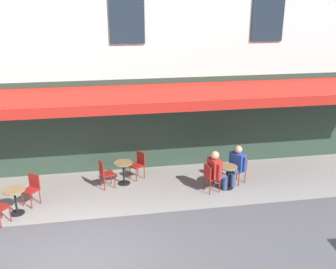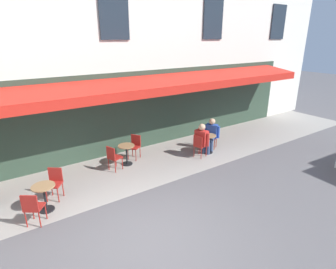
{
  "view_description": "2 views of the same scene",
  "coord_description": "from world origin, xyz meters",
  "px_view_note": "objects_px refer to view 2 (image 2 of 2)",
  "views": [
    {
      "loc": [
        -0.78,
        7.6,
        5.68
      ],
      "look_at": [
        -2.8,
        -3.97,
        1.55
      ],
      "focal_mm": 41.21,
      "sensor_mm": 36.0,
      "label": 1
    },
    {
      "loc": [
        2.61,
        4.62,
        4.43
      ],
      "look_at": [
        -3.13,
        -3.78,
        0.81
      ],
      "focal_mm": 29.23,
      "sensor_mm": 36.0,
      "label": 2
    }
  ],
  "objects_px": {
    "cafe_table_near_entrance": "(44,194)",
    "cafe_table_mid_terrace": "(208,141)",
    "cafe_chair_red_back_row": "(55,181)",
    "cafe_chair_red_kerbside": "(135,145)",
    "cafe_chair_red_under_awning": "(32,206)",
    "seated_patron_in_blue": "(211,133)",
    "cafe_chair_red_corner_right": "(212,135)",
    "cafe_chair_red_corner_left": "(113,156)",
    "seated_companion_in_red": "(203,139)",
    "cafe_table_streetside": "(126,152)",
    "cafe_chair_red_facing_street": "(199,144)"
  },
  "relations": [
    {
      "from": "cafe_table_near_entrance",
      "to": "cafe_table_mid_terrace",
      "type": "distance_m",
      "value": 6.31
    },
    {
      "from": "cafe_chair_red_back_row",
      "to": "cafe_chair_red_kerbside",
      "type": "relative_size",
      "value": 1.0
    },
    {
      "from": "cafe_chair_red_under_awning",
      "to": "seated_patron_in_blue",
      "type": "height_order",
      "value": "seated_patron_in_blue"
    },
    {
      "from": "cafe_chair_red_under_awning",
      "to": "cafe_chair_red_back_row",
      "type": "bearing_deg",
      "value": -126.37
    },
    {
      "from": "cafe_chair_red_corner_right",
      "to": "seated_patron_in_blue",
      "type": "xyz_separation_m",
      "value": [
        0.18,
        0.12,
        0.15
      ]
    },
    {
      "from": "cafe_chair_red_corner_left",
      "to": "seated_companion_in_red",
      "type": "height_order",
      "value": "seated_companion_in_red"
    },
    {
      "from": "cafe_table_near_entrance",
      "to": "cafe_table_streetside",
      "type": "distance_m",
      "value": 3.36
    },
    {
      "from": "cafe_table_near_entrance",
      "to": "cafe_chair_red_facing_street",
      "type": "relative_size",
      "value": 0.82
    },
    {
      "from": "cafe_chair_red_under_awning",
      "to": "cafe_chair_red_back_row",
      "type": "distance_m",
      "value": 1.26
    },
    {
      "from": "cafe_chair_red_kerbside",
      "to": "cafe_chair_red_corner_right",
      "type": "bearing_deg",
      "value": 164.8
    },
    {
      "from": "cafe_table_near_entrance",
      "to": "cafe_table_mid_terrace",
      "type": "height_order",
      "value": "same"
    },
    {
      "from": "seated_patron_in_blue",
      "to": "cafe_table_mid_terrace",
      "type": "bearing_deg",
      "value": 33.34
    },
    {
      "from": "cafe_chair_red_facing_street",
      "to": "cafe_chair_red_kerbside",
      "type": "bearing_deg",
      "value": -33.53
    },
    {
      "from": "cafe_chair_red_back_row",
      "to": "cafe_chair_red_corner_left",
      "type": "relative_size",
      "value": 1.0
    },
    {
      "from": "cafe_chair_red_back_row",
      "to": "cafe_table_mid_terrace",
      "type": "distance_m",
      "value": 5.9
    },
    {
      "from": "cafe_chair_red_back_row",
      "to": "seated_patron_in_blue",
      "type": "relative_size",
      "value": 0.7
    },
    {
      "from": "cafe_chair_red_corner_right",
      "to": "cafe_chair_red_facing_street",
      "type": "bearing_deg",
      "value": 23.57
    },
    {
      "from": "cafe_chair_red_corner_left",
      "to": "cafe_chair_red_kerbside",
      "type": "bearing_deg",
      "value": -154.18
    },
    {
      "from": "cafe_chair_red_under_awning",
      "to": "cafe_table_streetside",
      "type": "height_order",
      "value": "cafe_chair_red_under_awning"
    },
    {
      "from": "cafe_table_mid_terrace",
      "to": "cafe_chair_red_kerbside",
      "type": "relative_size",
      "value": 0.82
    },
    {
      "from": "seated_patron_in_blue",
      "to": "cafe_chair_red_facing_street",
      "type": "bearing_deg",
      "value": 21.55
    },
    {
      "from": "cafe_table_near_entrance",
      "to": "cafe_chair_red_facing_street",
      "type": "xyz_separation_m",
      "value": [
        -5.67,
        -0.33,
        0.06
      ]
    },
    {
      "from": "cafe_table_mid_terrace",
      "to": "cafe_chair_red_kerbside",
      "type": "xyz_separation_m",
      "value": [
        2.68,
        -1.22,
        0.06
      ]
    },
    {
      "from": "cafe_chair_red_back_row",
      "to": "cafe_chair_red_corner_left",
      "type": "xyz_separation_m",
      "value": [
        -2.09,
        -0.65,
        0.0
      ]
    },
    {
      "from": "cafe_table_streetside",
      "to": "cafe_chair_red_corner_left",
      "type": "relative_size",
      "value": 0.82
    },
    {
      "from": "cafe_table_streetside",
      "to": "cafe_chair_red_kerbside",
      "type": "height_order",
      "value": "cafe_chair_red_kerbside"
    },
    {
      "from": "cafe_table_mid_terrace",
      "to": "seated_patron_in_blue",
      "type": "bearing_deg",
      "value": -146.66
    },
    {
      "from": "cafe_chair_red_corner_right",
      "to": "cafe_chair_red_corner_left",
      "type": "bearing_deg",
      "value": -4.3
    },
    {
      "from": "cafe_chair_red_under_awning",
      "to": "cafe_table_streetside",
      "type": "relative_size",
      "value": 1.21
    },
    {
      "from": "cafe_table_mid_terrace",
      "to": "seated_patron_in_blue",
      "type": "distance_m",
      "value": 0.47
    },
    {
      "from": "cafe_table_near_entrance",
      "to": "cafe_chair_red_facing_street",
      "type": "bearing_deg",
      "value": -176.63
    },
    {
      "from": "cafe_chair_red_facing_street",
      "to": "cafe_table_streetside",
      "type": "xyz_separation_m",
      "value": [
        2.6,
        -1.02,
        -0.06
      ]
    },
    {
      "from": "cafe_chair_red_corner_right",
      "to": "cafe_chair_red_kerbside",
      "type": "xyz_separation_m",
      "value": [
        3.21,
        -0.87,
        0.0
      ]
    },
    {
      "from": "seated_patron_in_blue",
      "to": "cafe_chair_red_kerbside",
      "type": "bearing_deg",
      "value": -18.1
    },
    {
      "from": "cafe_table_near_entrance",
      "to": "seated_companion_in_red",
      "type": "height_order",
      "value": "seated_companion_in_red"
    },
    {
      "from": "cafe_table_near_entrance",
      "to": "cafe_table_streetside",
      "type": "xyz_separation_m",
      "value": [
        -3.08,
        -1.36,
        0.0
      ]
    },
    {
      "from": "cafe_chair_red_facing_street",
      "to": "cafe_chair_red_kerbside",
      "type": "relative_size",
      "value": 1.0
    },
    {
      "from": "cafe_chair_red_corner_right",
      "to": "seated_patron_in_blue",
      "type": "relative_size",
      "value": 0.7
    },
    {
      "from": "cafe_table_streetside",
      "to": "seated_companion_in_red",
      "type": "bearing_deg",
      "value": 160.91
    },
    {
      "from": "cafe_chair_red_corner_right",
      "to": "cafe_chair_red_corner_left",
      "type": "relative_size",
      "value": 1.0
    },
    {
      "from": "cafe_chair_red_back_row",
      "to": "cafe_chair_red_facing_street",
      "type": "height_order",
      "value": "same"
    },
    {
      "from": "cafe_chair_red_back_row",
      "to": "seated_companion_in_red",
      "type": "xyz_separation_m",
      "value": [
        -5.5,
        0.12,
        0.16
      ]
    },
    {
      "from": "cafe_chair_red_facing_street",
      "to": "cafe_chair_red_kerbside",
      "type": "xyz_separation_m",
      "value": [
        2.07,
        -1.37,
        0.0
      ]
    },
    {
      "from": "seated_patron_in_blue",
      "to": "cafe_chair_red_corner_right",
      "type": "bearing_deg",
      "value": -146.66
    },
    {
      "from": "cafe_chair_red_kerbside",
      "to": "cafe_table_streetside",
      "type": "bearing_deg",
      "value": 33.36
    },
    {
      "from": "cafe_chair_red_facing_street",
      "to": "cafe_chair_red_corner_left",
      "type": "distance_m",
      "value": 3.3
    },
    {
      "from": "cafe_chair_red_under_awning",
      "to": "cafe_chair_red_corner_left",
      "type": "relative_size",
      "value": 1.0
    },
    {
      "from": "cafe_chair_red_corner_left",
      "to": "cafe_chair_red_kerbside",
      "type": "relative_size",
      "value": 1.0
    },
    {
      "from": "cafe_table_near_entrance",
      "to": "cafe_chair_red_corner_left",
      "type": "xyz_separation_m",
      "value": [
        -2.48,
        -1.16,
        0.06
      ]
    },
    {
      "from": "cafe_table_streetside",
      "to": "seated_patron_in_blue",
      "type": "bearing_deg",
      "value": 169.76
    }
  ]
}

